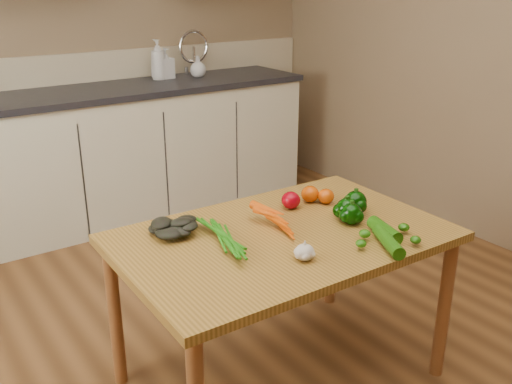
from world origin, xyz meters
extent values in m
cube|color=#8D7455|center=(0.00, 2.51, 1.30)|extent=(4.00, 0.02, 2.60)
cube|color=beige|center=(0.00, 2.48, 0.55)|extent=(3.98, 0.03, 1.10)
cube|color=beige|center=(0.20, 2.19, 0.43)|extent=(2.80, 0.60, 0.86)
cube|color=#242429|center=(0.20, 2.19, 0.88)|extent=(2.84, 0.64, 0.04)
cube|color=#99999E|center=(0.98, 2.19, 0.84)|extent=(0.55, 0.42, 0.10)
cylinder|color=silver|center=(0.98, 2.37, 1.02)|extent=(0.02, 0.02, 0.24)
cube|color=olive|center=(0.12, 0.15, 0.65)|extent=(1.26, 0.82, 0.04)
cylinder|color=brown|center=(0.68, -0.21, 0.31)|extent=(0.05, 0.05, 0.63)
cylinder|color=brown|center=(-0.44, 0.51, 0.31)|extent=(0.05, 0.05, 0.63)
cylinder|color=brown|center=(0.69, 0.48, 0.31)|extent=(0.05, 0.05, 0.63)
imported|color=silver|center=(0.66, 2.31, 1.04)|extent=(0.12, 0.12, 0.28)
imported|color=silver|center=(0.72, 2.32, 1.01)|extent=(0.11, 0.11, 0.21)
imported|color=silver|center=(0.94, 2.24, 0.97)|extent=(0.12, 0.12, 0.15)
ellipsoid|color=beige|center=(0.05, -0.07, 0.69)|extent=(0.07, 0.07, 0.06)
sphere|color=black|center=(0.41, 0.11, 0.71)|extent=(0.09, 0.09, 0.09)
sphere|color=black|center=(0.49, 0.14, 0.71)|extent=(0.09, 0.09, 0.09)
sphere|color=black|center=(0.40, 0.07, 0.71)|extent=(0.08, 0.08, 0.08)
ellipsoid|color=#8F020F|center=(0.30, 0.33, 0.70)|extent=(0.08, 0.08, 0.07)
ellipsoid|color=#BE4104|center=(0.42, 0.34, 0.70)|extent=(0.08, 0.08, 0.07)
ellipsoid|color=#BE4104|center=(0.46, 0.29, 0.70)|extent=(0.07, 0.07, 0.07)
cylinder|color=#184D08|center=(0.41, -0.09, 0.69)|extent=(0.10, 0.18, 0.05)
cylinder|color=#184D08|center=(0.36, -0.17, 0.69)|extent=(0.14, 0.21, 0.05)
camera|label=1|loc=(-1.09, -1.41, 1.58)|focal=40.00mm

